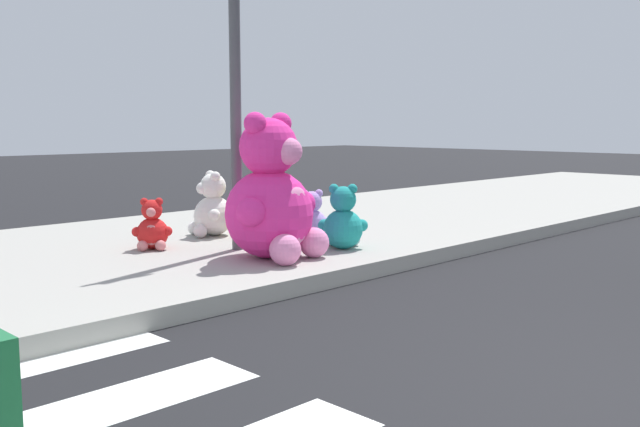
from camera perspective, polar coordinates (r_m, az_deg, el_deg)
sidewalk at (r=7.21m, az=-16.92°, el=-3.57°), size 28.00×4.40×0.15m
sign_pole at (r=6.97m, az=-6.88°, el=10.97°), size 0.56×0.11×3.20m
plush_pink_large at (r=6.51m, az=-3.87°, el=1.06°), size 1.03×0.94×1.35m
plush_red at (r=7.20m, az=-13.44°, el=-1.21°), size 0.36×0.37×0.51m
plush_lavender at (r=7.48m, az=-0.70°, el=-0.56°), size 0.39×0.40×0.56m
plush_white at (r=7.94m, az=-8.78°, el=0.30°), size 0.52×0.53×0.72m
plush_yellow at (r=7.82m, az=-5.01°, el=-0.21°), size 0.41×0.41×0.57m
plush_teal at (r=7.03m, az=1.87°, el=-0.75°), size 0.47×0.47×0.65m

